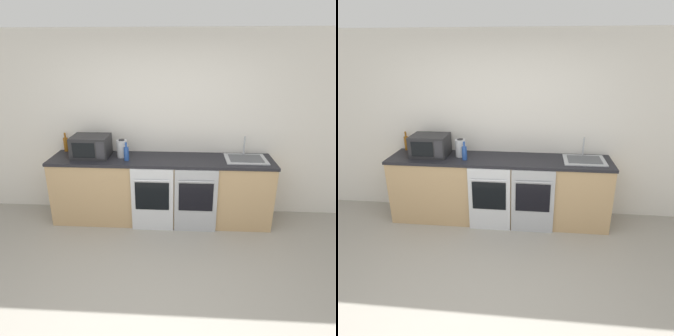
% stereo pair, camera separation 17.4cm
% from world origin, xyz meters
% --- Properties ---
extents(ground_plane, '(16.00, 16.00, 0.00)m').
position_xyz_m(ground_plane, '(0.00, 0.00, 0.00)').
color(ground_plane, gray).
extents(wall_back, '(10.00, 0.06, 2.60)m').
position_xyz_m(wall_back, '(0.00, 2.10, 1.30)').
color(wall_back, silver).
rests_on(wall_back, ground_plane).
extents(counter_back, '(3.06, 0.63, 0.94)m').
position_xyz_m(counter_back, '(0.00, 1.77, 0.47)').
color(counter_back, tan).
rests_on(counter_back, ground_plane).
extents(oven_left, '(0.56, 0.06, 0.89)m').
position_xyz_m(oven_left, '(-0.10, 1.45, 0.45)').
color(oven_left, silver).
rests_on(oven_left, ground_plane).
extents(oven_right, '(0.56, 0.06, 0.89)m').
position_xyz_m(oven_right, '(0.48, 1.45, 0.45)').
color(oven_right, '#A8AAAF').
rests_on(oven_right, ground_plane).
extents(microwave, '(0.50, 0.40, 0.30)m').
position_xyz_m(microwave, '(-0.97, 1.80, 1.08)').
color(microwave, '#232326').
rests_on(microwave, counter_back).
extents(bottle_clear, '(0.08, 0.08, 0.22)m').
position_xyz_m(bottle_clear, '(-1.30, 1.96, 1.02)').
color(bottle_clear, silver).
rests_on(bottle_clear, counter_back).
extents(bottle_blue, '(0.07, 0.07, 0.25)m').
position_xyz_m(bottle_blue, '(-0.46, 1.67, 1.03)').
color(bottle_blue, '#234793').
rests_on(bottle_blue, counter_back).
extents(bottle_amber, '(0.06, 0.06, 0.28)m').
position_xyz_m(bottle_amber, '(-1.42, 2.02, 1.04)').
color(bottle_amber, '#8C5114').
rests_on(bottle_amber, counter_back).
extents(kettle, '(0.15, 0.15, 0.25)m').
position_xyz_m(kettle, '(-0.54, 1.80, 1.06)').
color(kettle, '#B7BABF').
rests_on(kettle, counter_back).
extents(sink, '(0.55, 0.44, 0.27)m').
position_xyz_m(sink, '(1.15, 1.79, 0.95)').
color(sink, '#A8AAAF').
rests_on(sink, counter_back).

